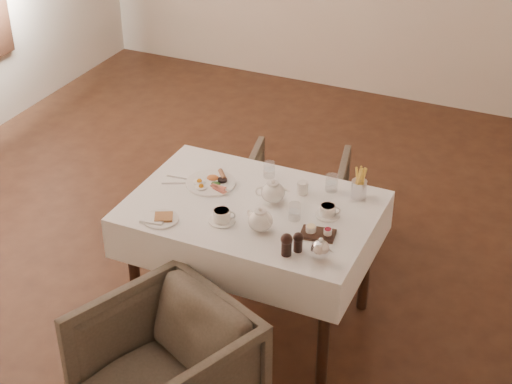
{
  "coord_description": "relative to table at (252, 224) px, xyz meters",
  "views": [
    {
      "loc": [
        2.1,
        -3.84,
        2.95
      ],
      "look_at": [
        0.68,
        -0.7,
        0.82
      ],
      "focal_mm": 55.0,
      "sensor_mm": 36.0,
      "label": 1
    }
  ],
  "objects": [
    {
      "name": "cutlery_knife",
      "position": [
        -0.46,
        0.03,
        0.12
      ],
      "size": [
        0.16,
        0.09,
        0.0
      ],
      "primitive_type": "cube",
      "rotation": [
        0.0,
        0.0,
        2.02
      ],
      "color": "silver",
      "rests_on": "table"
    },
    {
      "name": "glass_left",
      "position": [
        -0.04,
        0.3,
        0.16
      ],
      "size": [
        0.08,
        0.08,
        0.09
      ],
      "primitive_type": "cylinder",
      "rotation": [
        0.0,
        0.0,
        -0.3
      ],
      "color": "silver",
      "rests_on": "table"
    },
    {
      "name": "pepper_mill_right",
      "position": [
        0.37,
        -0.28,
        0.17
      ],
      "size": [
        0.05,
        0.05,
        0.1
      ],
      "primitive_type": null,
      "rotation": [
        0.0,
        0.0,
        -0.02
      ],
      "color": "black",
      "rests_on": "table"
    },
    {
      "name": "side_plate",
      "position": [
        -0.37,
        -0.32,
        0.12
      ],
      "size": [
        0.19,
        0.18,
        0.02
      ],
      "rotation": [
        0.0,
        0.0,
        0.26
      ],
      "color": "white",
      "rests_on": "table"
    },
    {
      "name": "glass_right",
      "position": [
        0.33,
        0.31,
        0.16
      ],
      "size": [
        0.08,
        0.08,
        0.09
      ],
      "primitive_type": "cylinder",
      "rotation": [
        0.0,
        0.0,
        -0.34
      ],
      "color": "silver",
      "rests_on": "table"
    },
    {
      "name": "cutlery_fork",
      "position": [
        -0.47,
        0.09,
        0.12
      ],
      "size": [
        0.18,
        0.03,
        0.0
      ],
      "primitive_type": "cube",
      "rotation": [
        0.0,
        0.0,
        1.67
      ],
      "color": "silver",
      "rests_on": "table"
    },
    {
      "name": "fries_cup",
      "position": [
        0.48,
        0.3,
        0.19
      ],
      "size": [
        0.08,
        0.08,
        0.18
      ],
      "rotation": [
        0.0,
        0.0,
        -0.2
      ],
      "color": "silver",
      "rests_on": "table"
    },
    {
      "name": "teacup_near",
      "position": [
        -0.08,
        -0.2,
        0.15
      ],
      "size": [
        0.14,
        0.14,
        0.07
      ],
      "rotation": [
        0.0,
        0.0,
        0.33
      ],
      "color": "white",
      "rests_on": "table"
    },
    {
      "name": "armchair_far",
      "position": [
        -0.08,
        0.85,
        -0.35
      ],
      "size": [
        0.73,
        0.75,
        0.58
      ],
      "primitive_type": "imported",
      "rotation": [
        0.0,
        0.0,
        3.35
      ],
      "color": "#463E33",
      "rests_on": "ground"
    },
    {
      "name": "silver_pot",
      "position": [
        0.48,
        -0.29,
        0.18
      ],
      "size": [
        0.13,
        0.11,
        0.12
      ],
      "primitive_type": null,
      "rotation": [
        0.0,
        0.0,
        0.21
      ],
      "color": "white",
      "rests_on": "table"
    },
    {
      "name": "condiment_board",
      "position": [
        0.41,
        -0.12,
        0.13
      ],
      "size": [
        0.18,
        0.14,
        0.04
      ],
      "rotation": [
        0.0,
        0.0,
        0.15
      ],
      "color": "black",
      "rests_on": "table"
    },
    {
      "name": "teacup_far",
      "position": [
        0.39,
        0.07,
        0.14
      ],
      "size": [
        0.13,
        0.13,
        0.06
      ],
      "rotation": [
        0.0,
        0.0,
        0.22
      ],
      "color": "white",
      "rests_on": "table"
    },
    {
      "name": "teapot_centre",
      "position": [
        0.09,
        0.07,
        0.19
      ],
      "size": [
        0.21,
        0.19,
        0.14
      ],
      "primitive_type": null,
      "rotation": [
        0.0,
        0.0,
        0.42
      ],
      "color": "white",
      "rests_on": "table"
    },
    {
      "name": "glass_mid",
      "position": [
        0.25,
        -0.03,
        0.16
      ],
      "size": [
        0.08,
        0.08,
        0.09
      ],
      "primitive_type": "cylinder",
      "rotation": [
        0.0,
        0.0,
        0.41
      ],
      "color": "silver",
      "rests_on": "table"
    },
    {
      "name": "teapot_front",
      "position": [
        0.13,
        -0.19,
        0.18
      ],
      "size": [
        0.21,
        0.19,
        0.14
      ],
      "primitive_type": null,
      "rotation": [
        0.0,
        0.0,
        -0.39
      ],
      "color": "white",
      "rests_on": "table"
    },
    {
      "name": "breakfast_plate",
      "position": [
        -0.29,
        0.11,
        0.13
      ],
      "size": [
        0.27,
        0.27,
        0.03
      ],
      "rotation": [
        0.0,
        0.0,
        0.27
      ],
      "color": "white",
      "rests_on": "table"
    },
    {
      "name": "armchair_near",
      "position": [
        -0.05,
        -0.87,
        -0.31
      ],
      "size": [
        0.92,
        0.94,
        0.65
      ],
      "primitive_type": "imported",
      "rotation": [
        0.0,
        0.0,
        -0.41
      ],
      "color": "#463E33",
      "rests_on": "ground"
    },
    {
      "name": "pepper_mill_left",
      "position": [
        0.33,
        -0.33,
        0.18
      ],
      "size": [
        0.07,
        0.07,
        0.12
      ],
      "primitive_type": null,
      "rotation": [
        0.0,
        0.0,
        -0.37
      ],
      "color": "black",
      "rests_on": "table"
    },
    {
      "name": "creamer",
      "position": [
        0.2,
        0.21,
        0.15
      ],
      "size": [
        0.08,
        0.08,
        0.07
      ],
      "primitive_type": "cylinder",
      "rotation": [
        0.0,
        0.0,
        -0.39
      ],
      "color": "white",
      "rests_on": "table"
    },
    {
      "name": "table",
      "position": [
        0.0,
        0.0,
        0.0
      ],
      "size": [
        1.28,
        0.88,
        0.75
      ],
      "color": "black",
      "rests_on": "ground"
    }
  ]
}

